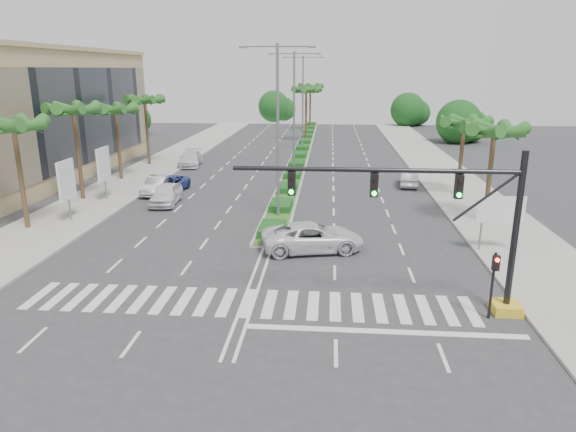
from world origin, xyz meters
The scene contains 28 objects.
ground centered at (0.00, 0.00, 0.00)m, with size 160.00×160.00×0.00m, color #333335.
footpath_right centered at (15.20, 20.00, 0.07)m, with size 6.00×120.00×0.15m, color gray.
footpath_left centered at (-15.20, 20.00, 0.07)m, with size 6.00×120.00×0.15m, color gray.
median centered at (0.00, 45.00, 0.10)m, with size 2.20×75.00×0.20m, color gray.
median_grass centered at (0.00, 45.00, 0.22)m, with size 1.80×75.00×0.04m, color #2C6221.
building centered at (-26.00, 26.00, 6.00)m, with size 12.00×36.00×12.00m, color tan.
signal_gantry centered at (9.27, 0.00, 3.46)m, with size 12.60×1.20×7.20m.
pedestrian_signal centered at (10.60, -0.68, 2.04)m, with size 0.28×0.36×3.00m.
direction_sign centered at (13.50, 7.99, 2.45)m, with size 2.70×0.11×3.40m.
billboard_near centered at (-14.50, 12.00, 2.96)m, with size 0.18×2.10×4.35m.
billboard_far centered at (-14.50, 18.00, 2.96)m, with size 0.18×2.10×4.35m.
palm_left_near centered at (-16.50, 10.00, 6.69)m, with size 4.57×4.68×7.55m.
palm_left_mid centered at (-16.50, 18.00, 7.08)m, with size 4.57×4.68×7.95m.
palm_left_far centered at (-16.50, 26.00, 6.50)m, with size 4.57×4.68×7.35m.
palm_left_end centered at (-16.50, 34.00, 6.88)m, with size 4.57×4.68×7.75m.
palm_right_near centered at (14.50, 14.00, 6.20)m, with size 4.57×4.68×7.05m.
palm_right_far centered at (14.50, 22.00, 5.91)m, with size 4.57×4.68×6.75m.
palm_median_a centered at (0.00, 55.00, 7.17)m, with size 4.57×4.68×8.05m.
palm_median_b centered at (0.00, 70.00, 7.17)m, with size 4.57×4.68×8.05m.
streetlight_near centered at (0.00, 14.00, 6.81)m, with size 5.10×0.25×12.00m.
streetlight_mid centered at (0.00, 30.00, 6.81)m, with size 5.10×0.25×12.00m.
streetlight_far centered at (0.00, 46.00, 6.81)m, with size 5.10×0.25×12.00m.
car_parked_a centered at (-9.28, 17.33, 0.82)m, with size 1.93×4.81×1.64m, color white.
car_parked_b centered at (-11.09, 20.66, 0.77)m, with size 1.62×4.65×1.53m, color #B3B3B8.
car_parked_c centered at (-10.31, 21.25, 0.70)m, with size 2.31×5.02×1.39m, color #2E3E8C.
car_parked_d centered at (-11.80, 33.96, 0.80)m, with size 2.24×5.50×1.60m, color silver.
car_crossing centered at (2.71, 7.36, 0.83)m, with size 2.77×6.01×1.67m, color silver.
car_right centered at (10.87, 25.57, 0.71)m, with size 1.51×4.32×1.42m, color #BABABF.
Camera 1 is at (3.60, -21.34, 10.36)m, focal length 32.00 mm.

